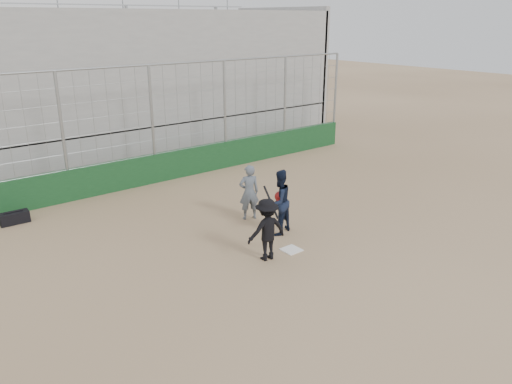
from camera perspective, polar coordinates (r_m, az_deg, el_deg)
ground at (r=12.48m, az=4.05°, el=-6.66°), size 90.00×90.00×0.00m
home_plate at (r=12.47m, az=4.05°, el=-6.61°), size 0.44×0.44×0.02m
backstop at (r=17.60m, az=-11.51°, el=4.11°), size 18.10×0.25×4.04m
bleachers at (r=21.70m, az=-18.09°, el=11.69°), size 20.25×6.70×6.98m
batter_at_plate at (r=11.73m, az=1.24°, el=-4.29°), size 1.05×0.78×1.69m
catcher_crouched at (r=13.16m, az=2.71°, el=-2.38°), size 1.02×0.89×1.19m
umpire at (r=14.09m, az=-0.80°, el=-0.34°), size 0.68×0.57×1.44m
equipment_bag at (r=15.50m, az=-25.88°, el=-2.67°), size 0.78×0.35×0.37m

